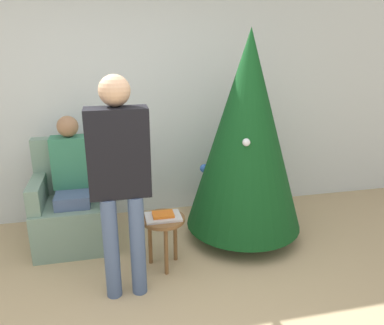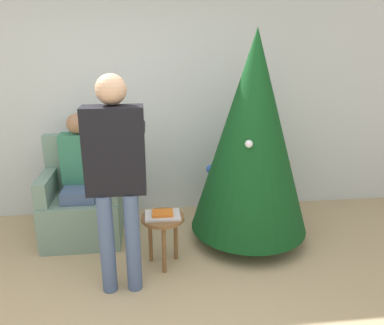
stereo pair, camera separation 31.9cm
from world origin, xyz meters
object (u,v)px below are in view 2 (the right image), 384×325
object	(u,v)px
person_seated	(80,172)
person_standing	(116,166)
armchair	(84,203)
christmas_tree	(252,134)
side_stool	(163,225)

from	to	relation	value
person_seated	person_standing	xyz separation A→B (m)	(0.44, -0.87, 0.34)
armchair	person_standing	bearing A→B (deg)	-64.11
armchair	christmas_tree	bearing A→B (deg)	-9.25
christmas_tree	person_seated	distance (m)	1.73
person_seated	christmas_tree	bearing A→B (deg)	-8.26
armchair	side_stool	distance (m)	1.01
christmas_tree	side_stool	bearing A→B (deg)	-157.60
armchair	person_standing	size ratio (longest dim) A/B	0.60
person_standing	side_stool	distance (m)	0.79
person_seated	person_standing	world-z (taller)	person_standing
armchair	person_seated	distance (m)	0.35
christmas_tree	armchair	size ratio (longest dim) A/B	1.99
person_seated	person_standing	distance (m)	1.04
person_seated	side_stool	distance (m)	1.04
armchair	person_standing	world-z (taller)	person_standing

